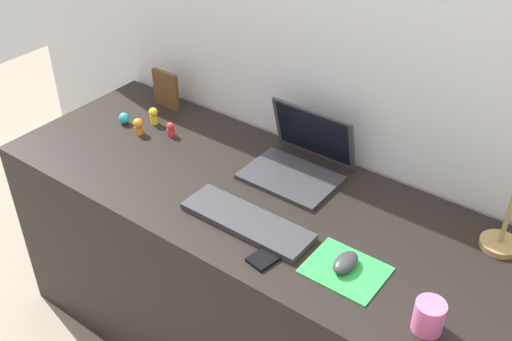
{
  "coord_description": "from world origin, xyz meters",
  "views": [
    {
      "loc": [
        0.94,
        -1.21,
        1.89
      ],
      "look_at": [
        0.03,
        0.0,
        0.83
      ],
      "focal_mm": 42.46,
      "sensor_mm": 36.0,
      "label": 1
    }
  ],
  "objects_px": {
    "desk_lamp": "(512,197)",
    "picture_frame": "(166,90)",
    "cell_phone": "(270,254)",
    "toy_figurine_cyan": "(124,118)",
    "laptop": "(301,158)",
    "toy_figurine_orange": "(138,126)",
    "coffee_mug": "(429,316)",
    "keyboard": "(247,221)",
    "mouse": "(346,262)",
    "toy_figurine_yellow": "(154,115)",
    "toy_figurine_red": "(171,129)"
  },
  "relations": [
    {
      "from": "picture_frame",
      "to": "toy_figurine_yellow",
      "type": "bearing_deg",
      "value": -68.08
    },
    {
      "from": "toy_figurine_orange",
      "to": "toy_figurine_yellow",
      "type": "distance_m",
      "value": 0.09
    },
    {
      "from": "laptop",
      "to": "coffee_mug",
      "type": "distance_m",
      "value": 0.71
    },
    {
      "from": "desk_lamp",
      "to": "toy_figurine_orange",
      "type": "distance_m",
      "value": 1.27
    },
    {
      "from": "laptop",
      "to": "keyboard",
      "type": "distance_m",
      "value": 0.33
    },
    {
      "from": "toy_figurine_red",
      "to": "desk_lamp",
      "type": "bearing_deg",
      "value": 4.63
    },
    {
      "from": "desk_lamp",
      "to": "toy_figurine_yellow",
      "type": "height_order",
      "value": "desk_lamp"
    },
    {
      "from": "cell_phone",
      "to": "toy_figurine_cyan",
      "type": "distance_m",
      "value": 0.89
    },
    {
      "from": "toy_figurine_cyan",
      "to": "toy_figurine_yellow",
      "type": "bearing_deg",
      "value": 36.44
    },
    {
      "from": "mouse",
      "to": "cell_phone",
      "type": "height_order",
      "value": "mouse"
    },
    {
      "from": "toy_figurine_orange",
      "to": "toy_figurine_yellow",
      "type": "xyz_separation_m",
      "value": [
        -0.01,
        0.08,
        0.0
      ]
    },
    {
      "from": "toy_figurine_yellow",
      "to": "toy_figurine_orange",
      "type": "bearing_deg",
      "value": -85.06
    },
    {
      "from": "cell_phone",
      "to": "toy_figurine_orange",
      "type": "bearing_deg",
      "value": 172.0
    },
    {
      "from": "mouse",
      "to": "coffee_mug",
      "type": "height_order",
      "value": "coffee_mug"
    },
    {
      "from": "keyboard",
      "to": "toy_figurine_orange",
      "type": "distance_m",
      "value": 0.65
    },
    {
      "from": "cell_phone",
      "to": "toy_figurine_cyan",
      "type": "relative_size",
      "value": 3.0
    },
    {
      "from": "coffee_mug",
      "to": "toy_figurine_orange",
      "type": "bearing_deg",
      "value": 169.57
    },
    {
      "from": "desk_lamp",
      "to": "toy_figurine_yellow",
      "type": "xyz_separation_m",
      "value": [
        -1.26,
        -0.07,
        -0.15
      ]
    },
    {
      "from": "keyboard",
      "to": "picture_frame",
      "type": "distance_m",
      "value": 0.78
    },
    {
      "from": "mouse",
      "to": "picture_frame",
      "type": "relative_size",
      "value": 0.64
    },
    {
      "from": "toy_figurine_orange",
      "to": "toy_figurine_yellow",
      "type": "relative_size",
      "value": 0.94
    },
    {
      "from": "desk_lamp",
      "to": "toy_figurine_yellow",
      "type": "relative_size",
      "value": 6.09
    },
    {
      "from": "toy_figurine_orange",
      "to": "picture_frame",
      "type": "bearing_deg",
      "value": 105.27
    },
    {
      "from": "keyboard",
      "to": "coffee_mug",
      "type": "relative_size",
      "value": 4.87
    },
    {
      "from": "cell_phone",
      "to": "desk_lamp",
      "type": "bearing_deg",
      "value": 48.37
    },
    {
      "from": "desk_lamp",
      "to": "picture_frame",
      "type": "bearing_deg",
      "value": 177.63
    },
    {
      "from": "keyboard",
      "to": "mouse",
      "type": "height_order",
      "value": "mouse"
    },
    {
      "from": "toy_figurine_red",
      "to": "toy_figurine_orange",
      "type": "height_order",
      "value": "toy_figurine_orange"
    },
    {
      "from": "keyboard",
      "to": "cell_phone",
      "type": "xyz_separation_m",
      "value": [
        0.13,
        -0.07,
        -0.01
      ]
    },
    {
      "from": "toy_figurine_cyan",
      "to": "keyboard",
      "type": "bearing_deg",
      "value": -14.73
    },
    {
      "from": "mouse",
      "to": "cell_phone",
      "type": "xyz_separation_m",
      "value": [
        -0.19,
        -0.08,
        -0.02
      ]
    },
    {
      "from": "mouse",
      "to": "coffee_mug",
      "type": "bearing_deg",
      "value": -13.6
    },
    {
      "from": "cell_phone",
      "to": "toy_figurine_yellow",
      "type": "distance_m",
      "value": 0.83
    },
    {
      "from": "cell_phone",
      "to": "coffee_mug",
      "type": "distance_m",
      "value": 0.45
    },
    {
      "from": "desk_lamp",
      "to": "picture_frame",
      "type": "distance_m",
      "value": 1.31
    },
    {
      "from": "mouse",
      "to": "toy_figurine_orange",
      "type": "bearing_deg",
      "value": 170.45
    },
    {
      "from": "laptop",
      "to": "cell_phone",
      "type": "bearing_deg",
      "value": -68.01
    },
    {
      "from": "desk_lamp",
      "to": "toy_figurine_cyan",
      "type": "xyz_separation_m",
      "value": [
        -1.35,
        -0.13,
        -0.17
      ]
    },
    {
      "from": "keyboard",
      "to": "cell_phone",
      "type": "relative_size",
      "value": 3.2
    },
    {
      "from": "laptop",
      "to": "toy_figurine_red",
      "type": "xyz_separation_m",
      "value": [
        -0.5,
        -0.09,
        -0.03
      ]
    },
    {
      "from": "mouse",
      "to": "toy_figurine_red",
      "type": "height_order",
      "value": "toy_figurine_red"
    },
    {
      "from": "picture_frame",
      "to": "toy_figurine_red",
      "type": "height_order",
      "value": "picture_frame"
    },
    {
      "from": "laptop",
      "to": "desk_lamp",
      "type": "xyz_separation_m",
      "value": [
        0.65,
        0.0,
        0.14
      ]
    },
    {
      "from": "toy_figurine_red",
      "to": "toy_figurine_orange",
      "type": "relative_size",
      "value": 0.85
    },
    {
      "from": "picture_frame",
      "to": "desk_lamp",
      "type": "bearing_deg",
      "value": -2.37
    },
    {
      "from": "laptop",
      "to": "toy_figurine_orange",
      "type": "bearing_deg",
      "value": -165.95
    },
    {
      "from": "toy_figurine_red",
      "to": "toy_figurine_cyan",
      "type": "bearing_deg",
      "value": -168.31
    },
    {
      "from": "coffee_mug",
      "to": "toy_figurine_red",
      "type": "relative_size",
      "value": 1.62
    },
    {
      "from": "cell_phone",
      "to": "desk_lamp",
      "type": "relative_size",
      "value": 0.32
    },
    {
      "from": "coffee_mug",
      "to": "desk_lamp",
      "type": "bearing_deg",
      "value": 83.57
    }
  ]
}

